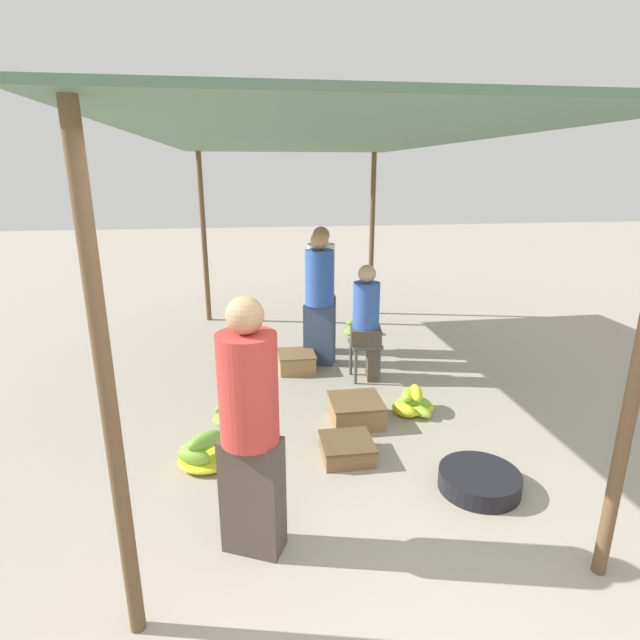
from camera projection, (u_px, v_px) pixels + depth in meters
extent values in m
cylinder|color=brown|center=(109.00, 405.00, 2.28)|extent=(0.08, 0.08, 2.62)
cylinder|color=brown|center=(637.00, 372.00, 2.66)|extent=(0.08, 0.08, 2.62)
cylinder|color=brown|center=(204.00, 239.00, 7.78)|extent=(0.08, 0.08, 2.62)
cylinder|color=brown|center=(372.00, 236.00, 8.15)|extent=(0.08, 0.08, 2.62)
cube|color=#567A60|center=(314.00, 138.00, 4.83)|extent=(3.09, 6.20, 0.04)
cube|color=#4C4238|center=(253.00, 495.00, 3.12)|extent=(0.42, 0.34, 0.78)
cylinder|color=#BF3833|center=(248.00, 389.00, 2.91)|extent=(0.47, 0.47, 0.68)
sphere|color=tan|center=(245.00, 315.00, 2.78)|extent=(0.22, 0.22, 0.22)
cube|color=#4C4C4C|center=(365.00, 344.00, 5.73)|extent=(0.34, 0.34, 0.04)
cylinder|color=#4C4C4C|center=(356.00, 367.00, 5.64)|extent=(0.04, 0.04, 0.41)
cylinder|color=#4C4C4C|center=(379.00, 366.00, 5.68)|extent=(0.04, 0.04, 0.41)
cylinder|color=#4C4C4C|center=(351.00, 359.00, 5.90)|extent=(0.04, 0.04, 0.41)
cylinder|color=#4C4C4C|center=(373.00, 357.00, 5.94)|extent=(0.04, 0.04, 0.41)
cube|color=#4C4238|center=(373.00, 360.00, 5.81)|extent=(0.19, 0.32, 0.45)
cube|color=#4C4238|center=(365.00, 335.00, 5.69)|extent=(0.39, 0.39, 0.18)
cylinder|color=#3359B2|center=(366.00, 305.00, 5.59)|extent=(0.34, 0.34, 0.52)
sphere|color=tan|center=(367.00, 274.00, 5.49)|extent=(0.20, 0.20, 0.20)
cylinder|color=black|center=(479.00, 481.00, 3.79)|extent=(0.61, 0.61, 0.15)
ellipsoid|color=#7FB735|center=(194.00, 456.00, 4.00)|extent=(0.32, 0.25, 0.14)
ellipsoid|color=#72B238|center=(205.00, 441.00, 4.06)|extent=(0.35, 0.31, 0.14)
ellipsoid|color=#7DB636|center=(192.00, 451.00, 4.17)|extent=(0.23, 0.15, 0.14)
ellipsoid|color=#B2CB2C|center=(216.00, 448.00, 4.29)|extent=(0.31, 0.24, 0.10)
ellipsoid|color=yellow|center=(207.00, 459.00, 4.12)|extent=(0.48, 0.42, 0.10)
ellipsoid|color=yellow|center=(231.00, 405.00, 4.80)|extent=(0.24, 0.25, 0.12)
ellipsoid|color=#78B437|center=(232.00, 408.00, 4.77)|extent=(0.35, 0.17, 0.13)
ellipsoid|color=#83B935|center=(236.00, 424.00, 4.66)|extent=(0.24, 0.27, 0.12)
ellipsoid|color=#77B437|center=(243.00, 410.00, 4.92)|extent=(0.19, 0.35, 0.09)
ellipsoid|color=#B3CC2C|center=(238.00, 419.00, 4.76)|extent=(0.18, 0.31, 0.10)
ellipsoid|color=yellow|center=(230.00, 414.00, 4.86)|extent=(0.17, 0.26, 0.11)
ellipsoid|color=#87BA34|center=(233.00, 418.00, 4.80)|extent=(0.38, 0.33, 0.10)
ellipsoid|color=#BDD02A|center=(235.00, 343.00, 6.86)|extent=(0.31, 0.20, 0.13)
ellipsoid|color=#AAC82E|center=(231.00, 343.00, 6.89)|extent=(0.22, 0.30, 0.11)
ellipsoid|color=#91BE32|center=(249.00, 338.00, 6.94)|extent=(0.24, 0.28, 0.12)
ellipsoid|color=#C4D329|center=(242.00, 336.00, 6.89)|extent=(0.29, 0.18, 0.13)
ellipsoid|color=#AFCA2D|center=(238.00, 347.00, 6.73)|extent=(0.21, 0.26, 0.09)
ellipsoid|color=yellow|center=(254.00, 341.00, 6.97)|extent=(0.15, 0.32, 0.09)
ellipsoid|color=#B2CB2C|center=(232.00, 344.00, 6.72)|extent=(0.21, 0.25, 0.15)
ellipsoid|color=#9EC430|center=(240.00, 343.00, 6.91)|extent=(0.58, 0.51, 0.10)
ellipsoid|color=yellow|center=(358.00, 328.00, 7.40)|extent=(0.25, 0.16, 0.11)
ellipsoid|color=#A9C82E|center=(366.00, 326.00, 7.46)|extent=(0.29, 0.36, 0.13)
ellipsoid|color=#9EC330|center=(366.00, 328.00, 7.52)|extent=(0.24, 0.28, 0.12)
ellipsoid|color=#84B934|center=(362.00, 329.00, 7.36)|extent=(0.22, 0.35, 0.12)
ellipsoid|color=#C7D428|center=(364.00, 330.00, 7.33)|extent=(0.34, 0.31, 0.09)
ellipsoid|color=#79B536|center=(353.00, 323.00, 7.38)|extent=(0.22, 0.17, 0.10)
ellipsoid|color=#88BB34|center=(358.00, 331.00, 7.41)|extent=(0.43, 0.38, 0.10)
ellipsoid|color=yellow|center=(415.00, 401.00, 5.14)|extent=(0.17, 0.30, 0.11)
ellipsoid|color=#CED727|center=(416.00, 393.00, 4.99)|extent=(0.18, 0.34, 0.13)
ellipsoid|color=yellow|center=(404.00, 410.00, 4.91)|extent=(0.28, 0.30, 0.13)
ellipsoid|color=#81B835|center=(414.00, 403.00, 4.99)|extent=(0.36, 0.24, 0.14)
ellipsoid|color=#98C131|center=(409.00, 394.00, 5.02)|extent=(0.25, 0.31, 0.12)
ellipsoid|color=#96C031|center=(419.00, 411.00, 4.93)|extent=(0.25, 0.32, 0.11)
ellipsoid|color=yellow|center=(413.00, 407.00, 5.03)|extent=(0.41, 0.36, 0.10)
cube|color=olive|center=(356.00, 412.00, 4.81)|extent=(0.47, 0.47, 0.21)
cube|color=brown|center=(356.00, 401.00, 4.77)|extent=(0.49, 0.49, 0.02)
cube|color=#9E7A4C|center=(297.00, 362.00, 6.06)|extent=(0.42, 0.42, 0.20)
cube|color=brown|center=(297.00, 354.00, 6.03)|extent=(0.44, 0.44, 0.02)
cube|color=brown|center=(347.00, 450.00, 4.21)|extent=(0.42, 0.42, 0.14)
cube|color=brown|center=(347.00, 441.00, 4.19)|extent=(0.43, 0.43, 0.02)
cube|color=#384766|center=(320.00, 334.00, 6.21)|extent=(0.42, 0.33, 0.77)
cylinder|color=#3359B2|center=(320.00, 278.00, 6.00)|extent=(0.46, 0.46, 0.67)
sphere|color=tan|center=(319.00, 241.00, 5.88)|extent=(0.22, 0.22, 0.22)
cube|color=#4C4238|center=(321.00, 324.00, 6.62)|extent=(0.38, 0.23, 0.77)
cylinder|color=white|center=(321.00, 270.00, 6.41)|extent=(0.38, 0.38, 0.67)
sphere|color=#9E704C|center=(321.00, 235.00, 6.29)|extent=(0.22, 0.22, 0.22)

